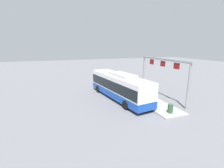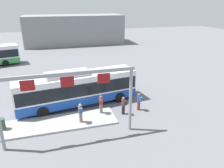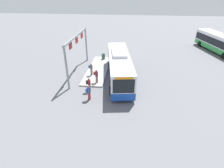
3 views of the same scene
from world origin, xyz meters
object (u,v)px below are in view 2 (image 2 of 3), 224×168
Objects in this scene: person_waiting_near at (124,105)px; person_waiting_mid at (101,104)px; person_waiting_far at (81,113)px; trash_bin at (2,124)px; person_boarding at (139,101)px; bus_main at (78,87)px.

person_waiting_mid is (-1.94, 0.49, 0.16)m from person_waiting_near.
trash_bin is at bearing 86.09° from person_waiting_far.
person_waiting_mid is at bearing 69.86° from person_boarding.
bus_main is at bearing 48.07° from person_waiting_mid.
bus_main is 7.03× the size of person_boarding.
bus_main reaches higher than person_waiting_far.
person_waiting_near is (3.61, -3.13, -0.92)m from bus_main.
person_waiting_mid is 8.05m from trash_bin.
person_boarding is (5.25, -2.78, -0.92)m from bus_main.
person_boarding is 1.00× the size of person_waiting_mid.
trash_bin is (-6.37, -3.03, -1.20)m from bus_main.
person_boarding is 3.59m from person_waiting_mid.
trash_bin is (-9.97, 0.10, -0.28)m from person_waiting_near.
bus_main reaches higher than person_waiting_near.
person_boarding is 1.00× the size of person_waiting_far.
person_boarding is 11.62m from trash_bin.
person_waiting_near is 1.86× the size of trash_bin.
trash_bin is (-11.61, -0.25, -0.28)m from person_boarding.
person_waiting_mid is at bearing -58.87° from person_waiting_far.
person_boarding is 1.68m from person_waiting_near.
person_waiting_far is (-1.97, -1.07, 0.00)m from person_waiting_mid.
person_waiting_mid is (1.66, -2.64, -0.76)m from bus_main.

